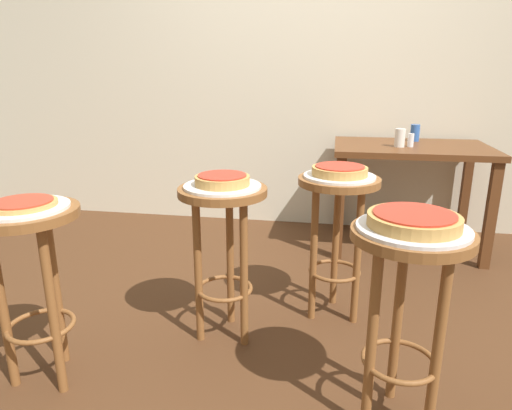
# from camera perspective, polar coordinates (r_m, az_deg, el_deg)

# --- Properties ---
(ground_plane) EXTENTS (6.00, 6.00, 0.00)m
(ground_plane) POSITION_cam_1_polar(r_m,az_deg,el_deg) (2.37, 3.06, -14.53)
(ground_plane) COLOR #4C2D19
(back_wall) EXTENTS (6.00, 0.10, 3.00)m
(back_wall) POSITION_cam_1_polar(r_m,az_deg,el_deg) (3.68, 6.81, 20.77)
(back_wall) COLOR beige
(back_wall) RESTS_ON ground_plane
(stool_foreground) EXTENTS (0.39, 0.39, 0.73)m
(stool_foreground) POSITION_cam_1_polar(r_m,az_deg,el_deg) (1.94, -26.43, -5.83)
(stool_foreground) COLOR brown
(stool_foreground) RESTS_ON ground_plane
(serving_plate_foreground) EXTENTS (0.33, 0.33, 0.01)m
(serving_plate_foreground) POSITION_cam_1_polar(r_m,az_deg,el_deg) (1.88, -27.19, -0.30)
(serving_plate_foreground) COLOR silver
(serving_plate_foreground) RESTS_ON stool_foreground
(pizza_foreground) EXTENTS (0.24, 0.24, 0.02)m
(pizza_foreground) POSITION_cam_1_polar(r_m,az_deg,el_deg) (1.88, -27.25, 0.17)
(pizza_foreground) COLOR tan
(pizza_foreground) RESTS_ON serving_plate_foreground
(stool_middle) EXTENTS (0.39, 0.39, 0.73)m
(stool_middle) POSITION_cam_1_polar(r_m,az_deg,el_deg) (1.61, 18.44, -9.37)
(stool_middle) COLOR brown
(stool_middle) RESTS_ON ground_plane
(serving_plate_middle) EXTENTS (0.36, 0.36, 0.01)m
(serving_plate_middle) POSITION_cam_1_polar(r_m,az_deg,el_deg) (1.54, 19.09, -2.79)
(serving_plate_middle) COLOR silver
(serving_plate_middle) RESTS_ON stool_middle
(pizza_middle) EXTENTS (0.29, 0.29, 0.05)m
(pizza_middle) POSITION_cam_1_polar(r_m,az_deg,el_deg) (1.53, 19.19, -1.79)
(pizza_middle) COLOR tan
(pizza_middle) RESTS_ON serving_plate_middle
(stool_leftside) EXTENTS (0.39, 0.39, 0.73)m
(stool_leftside) POSITION_cam_1_polar(r_m,az_deg,el_deg) (2.05, -4.12, -2.95)
(stool_leftside) COLOR brown
(stool_leftside) RESTS_ON ground_plane
(serving_plate_leftside) EXTENTS (0.34, 0.34, 0.01)m
(serving_plate_leftside) POSITION_cam_1_polar(r_m,az_deg,el_deg) (1.99, -4.24, 2.37)
(serving_plate_leftside) COLOR silver
(serving_plate_leftside) RESTS_ON stool_leftside
(pizza_leftside) EXTENTS (0.24, 0.24, 0.05)m
(pizza_leftside) POSITION_cam_1_polar(r_m,az_deg,el_deg) (1.98, -4.25, 3.16)
(pizza_leftside) COLOR tan
(pizza_leftside) RESTS_ON serving_plate_leftside
(stool_rear) EXTENTS (0.39, 0.39, 0.73)m
(stool_rear) POSITION_cam_1_polar(r_m,az_deg,el_deg) (2.26, 10.17, -1.27)
(stool_rear) COLOR brown
(stool_rear) RESTS_ON ground_plane
(serving_plate_rear) EXTENTS (0.34, 0.34, 0.01)m
(serving_plate_rear) POSITION_cam_1_polar(r_m,az_deg,el_deg) (2.21, 10.42, 3.56)
(serving_plate_rear) COLOR silver
(serving_plate_rear) RESTS_ON stool_rear
(pizza_rear) EXTENTS (0.26, 0.26, 0.05)m
(pizza_rear) POSITION_cam_1_polar(r_m,az_deg,el_deg) (2.20, 10.46, 4.28)
(pizza_rear) COLOR tan
(pizza_rear) RESTS_ON serving_plate_rear
(dining_table) EXTENTS (1.03, 0.70, 0.73)m
(dining_table) POSITION_cam_1_polar(r_m,az_deg,el_deg) (3.31, 18.77, 5.17)
(dining_table) COLOR #5B3319
(dining_table) RESTS_ON ground_plane
(cup_near_edge) EXTENTS (0.07, 0.07, 0.12)m
(cup_near_edge) POSITION_cam_1_polar(r_m,az_deg,el_deg) (3.18, 17.60, 8.04)
(cup_near_edge) COLOR silver
(cup_near_edge) RESTS_ON dining_table
(cup_far_edge) EXTENTS (0.06, 0.06, 0.12)m
(cup_far_edge) POSITION_cam_1_polar(r_m,az_deg,el_deg) (3.48, 19.31, 8.54)
(cup_far_edge) COLOR #3360B2
(cup_far_edge) RESTS_ON dining_table
(condiment_shaker) EXTENTS (0.04, 0.04, 0.09)m
(condiment_shaker) POSITION_cam_1_polar(r_m,az_deg,el_deg) (3.20, 18.83, 7.70)
(condiment_shaker) COLOR white
(condiment_shaker) RESTS_ON dining_table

